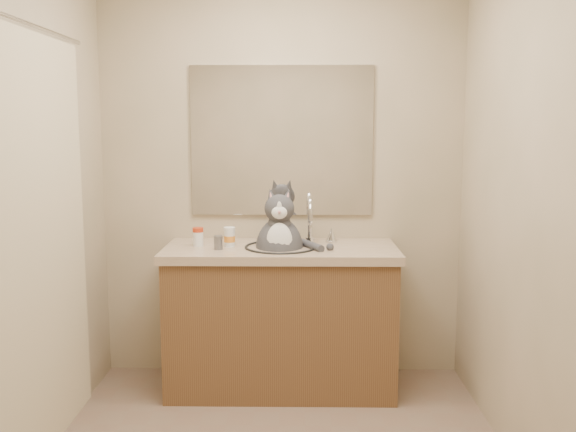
% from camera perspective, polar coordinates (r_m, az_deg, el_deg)
% --- Properties ---
extents(room, '(2.22, 2.52, 2.42)m').
position_cam_1_polar(room, '(2.69, -1.18, 0.69)').
color(room, '#826B5A').
rests_on(room, ground).
extents(vanity, '(1.34, 0.59, 1.12)m').
position_cam_1_polar(vanity, '(3.80, -0.63, -8.78)').
color(vanity, brown).
rests_on(vanity, ground).
extents(mirror, '(1.10, 0.02, 0.90)m').
position_cam_1_polar(mirror, '(3.90, -0.55, 6.69)').
color(mirror, white).
rests_on(mirror, room).
extents(shower_curtain, '(0.02, 1.30, 1.93)m').
position_cam_1_polar(shower_curtain, '(3.04, -21.32, -2.24)').
color(shower_curtain, beige).
rests_on(shower_curtain, ground).
extents(cat, '(0.40, 0.31, 0.55)m').
position_cam_1_polar(cat, '(3.68, -0.73, -2.54)').
color(cat, '#424246').
rests_on(cat, vanity).
extents(pill_bottle_redcap, '(0.08, 0.08, 0.11)m').
position_cam_1_polar(pill_bottle_redcap, '(3.75, -8.00, -1.84)').
color(pill_bottle_redcap, white).
rests_on(pill_bottle_redcap, vanity).
extents(pill_bottle_orange, '(0.08, 0.08, 0.11)m').
position_cam_1_polar(pill_bottle_orange, '(3.71, -5.22, -1.89)').
color(pill_bottle_orange, white).
rests_on(pill_bottle_orange, vanity).
extents(grey_canister, '(0.07, 0.07, 0.08)m').
position_cam_1_polar(grey_canister, '(3.64, -6.22, -2.36)').
color(grey_canister, slate).
rests_on(grey_canister, vanity).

